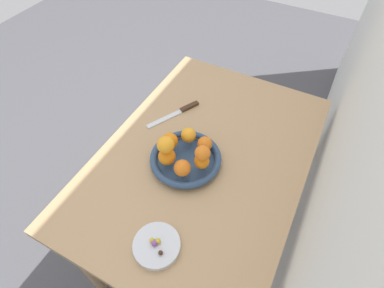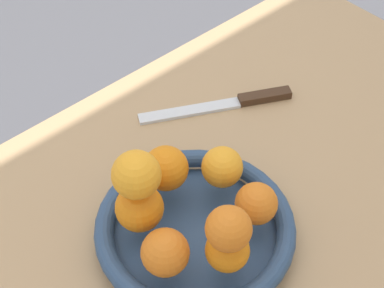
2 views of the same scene
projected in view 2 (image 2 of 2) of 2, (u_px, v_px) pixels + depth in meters
dining_table at (248, 267)px, 0.87m from camera, size 1.10×0.76×0.74m
fruit_bowl at (195, 229)px, 0.79m from camera, size 0.27×0.27×0.04m
orange_0 at (227, 250)px, 0.71m from camera, size 0.06×0.06×0.06m
orange_1 at (256, 207)px, 0.75m from camera, size 0.06×0.06×0.06m
orange_2 at (222, 167)px, 0.80m from camera, size 0.06×0.06×0.06m
orange_3 at (166, 168)px, 0.79m from camera, size 0.06×0.06×0.06m
orange_4 at (139, 208)px, 0.75m from camera, size 0.06×0.06×0.06m
orange_5 at (165, 252)px, 0.71m from camera, size 0.06×0.06×0.06m
orange_6 at (229, 229)px, 0.67m from camera, size 0.05×0.05×0.05m
orange_7 at (136, 175)px, 0.70m from camera, size 0.06×0.06×0.06m
knife at (230, 103)px, 0.98m from camera, size 0.24×0.14×0.01m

